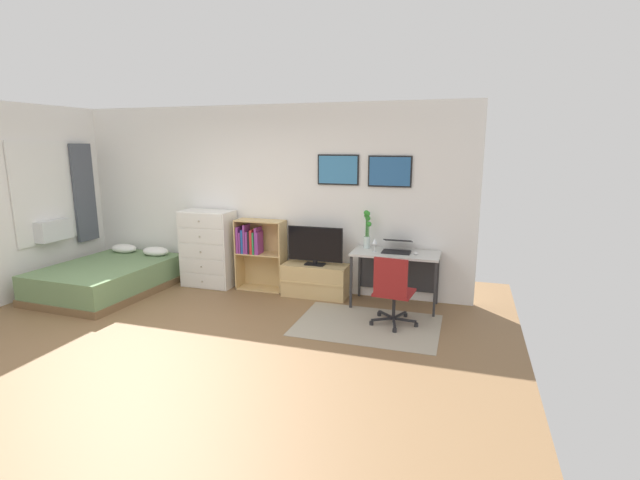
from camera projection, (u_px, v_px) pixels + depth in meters
name	position (u px, v px, depth m)	size (l,w,h in m)	color
ground_plane	(172.00, 350.00, 4.89)	(7.20, 7.20, 0.00)	brown
wall_back_with_posters	(265.00, 198.00, 6.87)	(6.12, 0.09, 2.70)	white
area_rug	(367.00, 325.00, 5.56)	(1.70, 1.20, 0.01)	#9E937F
bed	(109.00, 277.00, 6.78)	(1.46, 1.95, 0.56)	brown
dresser	(208.00, 249.00, 7.03)	(0.79, 0.46, 1.16)	white
bookshelf	(257.00, 249.00, 6.85)	(0.73, 0.30, 1.05)	tan
tv_stand	(316.00, 280.00, 6.60)	(0.93, 0.41, 0.46)	tan
television	(315.00, 246.00, 6.48)	(0.80, 0.16, 0.55)	black
desk	(396.00, 261.00, 6.18)	(1.14, 0.56, 0.74)	silver
office_chair	(392.00, 289.00, 5.44)	(0.57, 0.58, 0.86)	#232326
laptop	(397.00, 247.00, 6.14)	(0.38, 0.40, 0.16)	black
computer_mouse	(416.00, 253.00, 5.97)	(0.06, 0.10, 0.03)	silver
bamboo_vase	(367.00, 228.00, 6.29)	(0.11, 0.10, 0.52)	silver
wine_glass	(375.00, 242.00, 6.10)	(0.07, 0.07, 0.18)	silver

